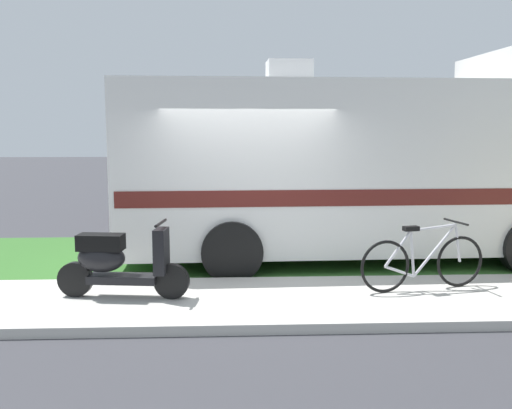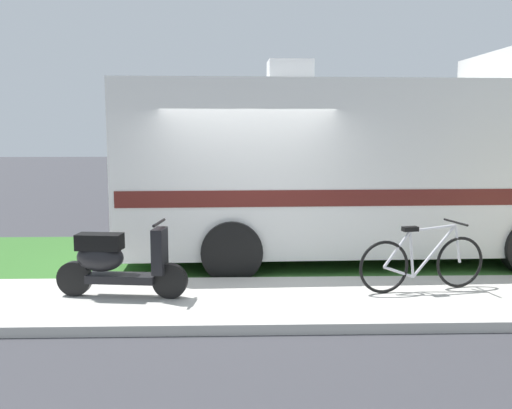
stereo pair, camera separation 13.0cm
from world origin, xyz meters
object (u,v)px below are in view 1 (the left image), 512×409
object	(u,v)px
motorhome_rv	(365,165)
pickup_truck_far	(390,172)
scooter	(118,262)
bicycle	(423,261)
pickup_truck_near	(293,179)

from	to	relation	value
motorhome_rv	pickup_truck_far	world-z (taller)	motorhome_rv
scooter	pickup_truck_far	xyz separation A→B (m)	(6.26, 10.00, 0.37)
bicycle	scooter	bearing A→B (deg)	-177.62
scooter	bicycle	world-z (taller)	scooter
motorhome_rv	scooter	world-z (taller)	motorhome_rv
motorhome_rv	bicycle	bearing A→B (deg)	-82.30
pickup_truck_far	bicycle	bearing A→B (deg)	-103.37
motorhome_rv	pickup_truck_near	xyz separation A→B (m)	(-0.64, 4.97, -0.65)
scooter	pickup_truck_far	size ratio (longest dim) A/B	0.32
motorhome_rv	scooter	xyz separation A→B (m)	(-3.63, -2.31, -1.06)
scooter	pickup_truck_near	size ratio (longest dim) A/B	0.29
pickup_truck_far	scooter	bearing A→B (deg)	-122.04
pickup_truck_near	pickup_truck_far	world-z (taller)	pickup_truck_near
bicycle	motorhome_rv	bearing A→B (deg)	97.70
motorhome_rv	bicycle	xyz separation A→B (m)	(0.29, -2.14, -1.13)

